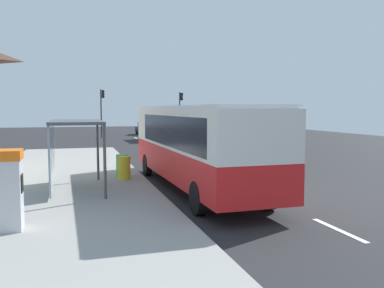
% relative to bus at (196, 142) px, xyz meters
% --- Properties ---
extents(ground_plane, '(56.00, 92.00, 0.04)m').
position_rel_bus_xyz_m(ground_plane, '(1.71, 13.81, -1.86)').
color(ground_plane, '#262628').
extents(sidewalk_platform, '(6.20, 30.00, 0.18)m').
position_rel_bus_xyz_m(sidewalk_platform, '(-4.69, 1.81, -1.75)').
color(sidewalk_platform, '#999993').
rests_on(sidewalk_platform, ground).
extents(lane_stripe_seg_0, '(0.16, 2.20, 0.01)m').
position_rel_bus_xyz_m(lane_stripe_seg_0, '(1.96, -6.19, -1.84)').
color(lane_stripe_seg_0, silver).
rests_on(lane_stripe_seg_0, ground).
extents(lane_stripe_seg_1, '(0.16, 2.20, 0.01)m').
position_rel_bus_xyz_m(lane_stripe_seg_1, '(1.96, -1.19, -1.84)').
color(lane_stripe_seg_1, silver).
rests_on(lane_stripe_seg_1, ground).
extents(lane_stripe_seg_2, '(0.16, 2.20, 0.01)m').
position_rel_bus_xyz_m(lane_stripe_seg_2, '(1.96, 3.81, -1.84)').
color(lane_stripe_seg_2, silver).
rests_on(lane_stripe_seg_2, ground).
extents(lane_stripe_seg_3, '(0.16, 2.20, 0.01)m').
position_rel_bus_xyz_m(lane_stripe_seg_3, '(1.96, 8.81, -1.84)').
color(lane_stripe_seg_3, silver).
rests_on(lane_stripe_seg_3, ground).
extents(lane_stripe_seg_4, '(0.16, 2.20, 0.01)m').
position_rel_bus_xyz_m(lane_stripe_seg_4, '(1.96, 13.81, -1.84)').
color(lane_stripe_seg_4, silver).
rests_on(lane_stripe_seg_4, ground).
extents(lane_stripe_seg_5, '(0.16, 2.20, 0.01)m').
position_rel_bus_xyz_m(lane_stripe_seg_5, '(1.96, 18.81, -1.84)').
color(lane_stripe_seg_5, silver).
rests_on(lane_stripe_seg_5, ground).
extents(lane_stripe_seg_6, '(0.16, 2.20, 0.01)m').
position_rel_bus_xyz_m(lane_stripe_seg_6, '(1.96, 23.81, -1.84)').
color(lane_stripe_seg_6, silver).
rests_on(lane_stripe_seg_6, ground).
extents(lane_stripe_seg_7, '(0.16, 2.20, 0.01)m').
position_rel_bus_xyz_m(lane_stripe_seg_7, '(1.96, 28.81, -1.84)').
color(lane_stripe_seg_7, silver).
rests_on(lane_stripe_seg_7, ground).
extents(bus, '(2.73, 11.06, 3.21)m').
position_rel_bus_xyz_m(bus, '(0.00, 0.00, 0.00)').
color(bus, red).
rests_on(bus, ground).
extents(white_van, '(2.13, 5.25, 2.30)m').
position_rel_bus_xyz_m(white_van, '(3.91, 25.34, -0.50)').
color(white_van, white).
rests_on(white_van, ground).
extents(sedan_near, '(2.01, 4.48, 1.52)m').
position_rel_bus_xyz_m(sedan_near, '(4.02, 34.47, -1.05)').
color(sedan_near, black).
rests_on(sedan_near, ground).
extents(ticket_machine, '(0.66, 0.76, 1.94)m').
position_rel_bus_xyz_m(ticket_machine, '(-6.03, -4.44, -0.67)').
color(ticket_machine, silver).
rests_on(ticket_machine, sidewalk_platform).
extents(recycling_bin_yellow, '(0.52, 0.52, 0.95)m').
position_rel_bus_xyz_m(recycling_bin_yellow, '(-2.49, 2.09, -1.19)').
color(recycling_bin_yellow, yellow).
rests_on(recycling_bin_yellow, sidewalk_platform).
extents(recycling_bin_green, '(0.52, 0.52, 0.95)m').
position_rel_bus_xyz_m(recycling_bin_green, '(-2.49, 2.79, -1.19)').
color(recycling_bin_green, green).
rests_on(recycling_bin_green, sidewalk_platform).
extents(traffic_light_near_side, '(0.49, 0.28, 4.99)m').
position_rel_bus_xyz_m(traffic_light_near_side, '(7.21, 30.09, 1.47)').
color(traffic_light_near_side, '#2D2D2D').
rests_on(traffic_light_near_side, ground).
extents(traffic_light_far_side, '(0.49, 0.28, 5.21)m').
position_rel_bus_xyz_m(traffic_light_far_side, '(-1.39, 30.89, 1.61)').
color(traffic_light_far_side, '#2D2D2D').
rests_on(traffic_light_far_side, ground).
extents(bus_shelter, '(1.80, 4.00, 2.50)m').
position_rel_bus_xyz_m(bus_shelter, '(-4.70, 0.32, 0.25)').
color(bus_shelter, '#4C4C51').
rests_on(bus_shelter, sidewalk_platform).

